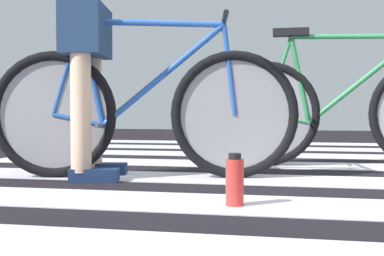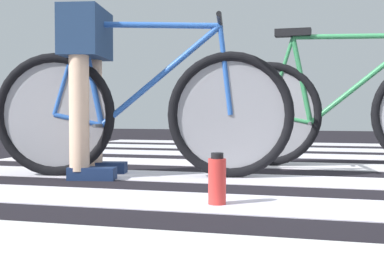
{
  "view_description": "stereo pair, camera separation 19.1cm",
  "coord_description": "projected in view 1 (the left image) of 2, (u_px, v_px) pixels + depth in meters",
  "views": [
    {
      "loc": [
        -0.23,
        -2.71,
        0.41
      ],
      "look_at": [
        -0.85,
        0.41,
        0.29
      ],
      "focal_mm": 47.47,
      "sensor_mm": 36.0,
      "label": 1
    },
    {
      "loc": [
        -0.04,
        -2.71,
        0.41
      ],
      "look_at": [
        -0.85,
        0.41,
        0.29
      ],
      "focal_mm": 47.47,
      "sensor_mm": 36.0,
      "label": 2
    }
  ],
  "objects": [
    {
      "name": "water_bottle",
      "position": [
        235.0,
        181.0,
        2.02
      ],
      "size": [
        0.07,
        0.07,
        0.21
      ],
      "color": "red",
      "rests_on": "ground"
    },
    {
      "name": "bicycle_1_of_2",
      "position": [
        143.0,
        110.0,
        2.84
      ],
      "size": [
        1.72,
        0.55,
        0.93
      ],
      "rotation": [
        0.0,
        0.0,
        0.18
      ],
      "color": "black",
      "rests_on": "ground"
    },
    {
      "name": "cyclist_1_of_2",
      "position": [
        87.0,
        67.0,
        2.84
      ],
      "size": [
        0.37,
        0.44,
        0.96
      ],
      "rotation": [
        0.0,
        0.0,
        0.18
      ],
      "color": "beige",
      "rests_on": "ground"
    },
    {
      "name": "ground",
      "position": [
        338.0,
        186.0,
        2.63
      ],
      "size": [
        18.0,
        14.0,
        0.02
      ],
      "color": "black"
    },
    {
      "name": "bicycle_2_of_2",
      "position": [
        343.0,
        110.0,
        3.37
      ],
      "size": [
        1.74,
        0.52,
        0.93
      ],
      "rotation": [
        0.0,
        0.0,
        -0.02
      ],
      "color": "black",
      "rests_on": "ground"
    },
    {
      "name": "crosswalk_markings",
      "position": [
        337.0,
        181.0,
        2.72
      ],
      "size": [
        5.47,
        6.53,
        0.0
      ],
      "color": "silver",
      "rests_on": "ground"
    }
  ]
}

